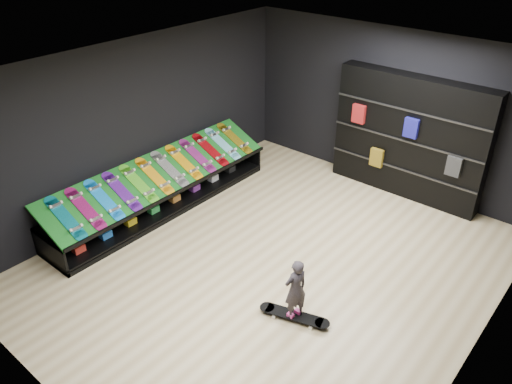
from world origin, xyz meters
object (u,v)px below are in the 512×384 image
Objects in this scene: display_rack at (162,195)px; back_shelving at (409,138)px; floor_skateboard at (294,317)px; child at (295,299)px.

back_shelving is at bearing 47.14° from display_rack.
display_rack is 4.62m from back_shelving.
child is (0.00, 0.00, 0.31)m from floor_skateboard.
back_shelving is 4.19m from child.
child is at bearing 72.53° from floor_skateboard.
display_rack is 8.34× the size of child.
child is at bearing -12.29° from display_rack.
child is (3.53, -0.77, 0.11)m from display_rack.
display_rack is 3.62m from floor_skateboard.
child is at bearing -83.76° from back_shelving.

